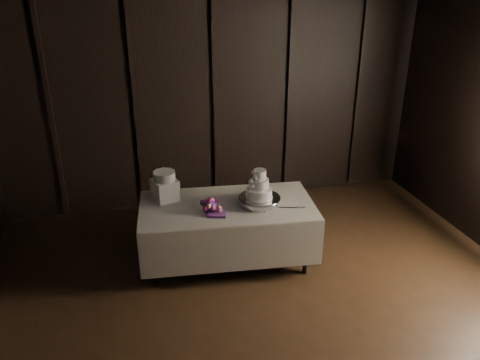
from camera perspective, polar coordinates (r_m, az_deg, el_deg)
name	(u,v)px	position (r m, az deg, el deg)	size (l,w,h in m)	color
room	(301,217)	(3.55, 7.45, -4.55)	(6.08, 7.08, 3.08)	black
display_table	(228,230)	(5.52, -1.52, -6.17)	(2.08, 1.22, 0.76)	silver
cake_stand	(259,201)	(5.34, 2.37, -2.57)	(0.48, 0.48, 0.09)	silver
wedding_cake	(258,187)	(5.24, 2.19, -0.91)	(0.32, 0.28, 0.34)	white
bouquet	(210,206)	(5.18, -3.65, -3.17)	(0.31, 0.41, 0.20)	#C1496A
box_pedestal	(165,190)	(5.48, -9.11, -1.18)	(0.26, 0.26, 0.25)	white
small_cake	(164,176)	(5.41, -9.22, 0.50)	(0.25, 0.25, 0.10)	white
cake_knife	(285,208)	(5.30, 5.45, -3.36)	(0.37, 0.02, 0.01)	silver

